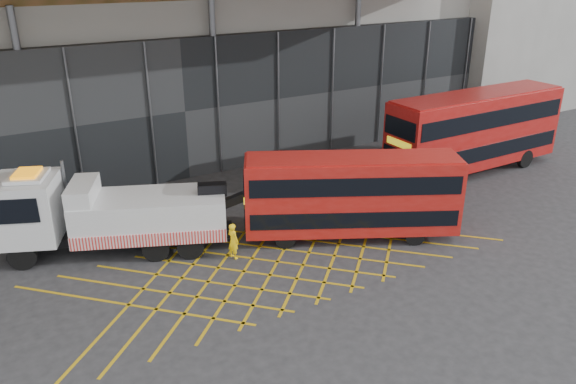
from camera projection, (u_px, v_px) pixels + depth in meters
ground_plane at (244, 271)px, 23.24m from camera, size 120.00×120.00×0.00m
road_markings at (277, 262)px, 23.98m from camera, size 19.96×7.16×0.01m
construction_building at (138, 10)px, 35.32m from camera, size 55.00×23.97×18.00m
recovery_truck at (105, 213)px, 24.16m from camera, size 11.05×6.27×3.97m
bus_towed at (351, 193)px, 25.34m from camera, size 9.56×6.39×3.92m
bus_second at (475, 129)px, 33.17m from camera, size 11.83×2.86×4.80m
worker at (233, 241)px, 24.02m from camera, size 0.52×0.67×1.62m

